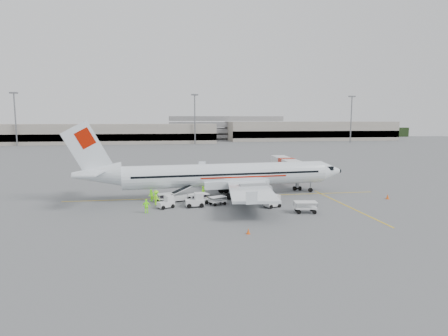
{
  "coord_description": "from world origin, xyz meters",
  "views": [
    {
      "loc": [
        -8.34,
        -51.02,
        10.64
      ],
      "look_at": [
        0.0,
        2.0,
        3.8
      ],
      "focal_mm": 30.0,
      "sensor_mm": 36.0,
      "label": 1
    }
  ],
  "objects_px": {
    "aircraft": "(227,160)",
    "jet_bridge": "(286,171)",
    "tug_fore": "(272,201)",
    "tug_aft": "(166,202)",
    "belt_loader": "(178,192)",
    "tug_mid": "(195,200)"
  },
  "relations": [
    {
      "from": "aircraft",
      "to": "jet_bridge",
      "type": "distance_m",
      "value": 14.82
    },
    {
      "from": "jet_bridge",
      "to": "tug_fore",
      "type": "xyz_separation_m",
      "value": [
        -7.18,
        -16.28,
        -1.42
      ]
    },
    {
      "from": "jet_bridge",
      "to": "tug_aft",
      "type": "bearing_deg",
      "value": -141.39
    },
    {
      "from": "belt_loader",
      "to": "jet_bridge",
      "type": "bearing_deg",
      "value": 12.64
    },
    {
      "from": "jet_bridge",
      "to": "tug_aft",
      "type": "height_order",
      "value": "jet_bridge"
    },
    {
      "from": "tug_mid",
      "to": "tug_aft",
      "type": "height_order",
      "value": "tug_mid"
    },
    {
      "from": "jet_bridge",
      "to": "aircraft",
      "type": "bearing_deg",
      "value": -140.38
    },
    {
      "from": "aircraft",
      "to": "tug_fore",
      "type": "height_order",
      "value": "aircraft"
    },
    {
      "from": "aircraft",
      "to": "tug_mid",
      "type": "relative_size",
      "value": 16.78
    },
    {
      "from": "tug_aft",
      "to": "tug_fore",
      "type": "bearing_deg",
      "value": -35.27
    },
    {
      "from": "jet_bridge",
      "to": "tug_aft",
      "type": "xyz_separation_m",
      "value": [
        -20.17,
        -14.71,
        -1.42
      ]
    },
    {
      "from": "belt_loader",
      "to": "tug_aft",
      "type": "xyz_separation_m",
      "value": [
        -1.63,
        -3.75,
        -0.52
      ]
    },
    {
      "from": "jet_bridge",
      "to": "belt_loader",
      "type": "xyz_separation_m",
      "value": [
        -18.54,
        -10.96,
        -0.91
      ]
    },
    {
      "from": "tug_fore",
      "to": "tug_mid",
      "type": "relative_size",
      "value": 0.87
    },
    {
      "from": "jet_bridge",
      "to": "tug_aft",
      "type": "distance_m",
      "value": 25.01
    },
    {
      "from": "jet_bridge",
      "to": "belt_loader",
      "type": "relative_size",
      "value": 3.54
    },
    {
      "from": "tug_aft",
      "to": "tug_mid",
      "type": "bearing_deg",
      "value": -27.06
    },
    {
      "from": "aircraft",
      "to": "belt_loader",
      "type": "xyz_separation_m",
      "value": [
        -6.97,
        -2.21,
        -3.95
      ]
    },
    {
      "from": "tug_fore",
      "to": "tug_aft",
      "type": "distance_m",
      "value": 13.09
    },
    {
      "from": "belt_loader",
      "to": "tug_fore",
      "type": "distance_m",
      "value": 12.56
    },
    {
      "from": "belt_loader",
      "to": "tug_fore",
      "type": "height_order",
      "value": "belt_loader"
    },
    {
      "from": "belt_loader",
      "to": "tug_mid",
      "type": "xyz_separation_m",
      "value": [
        1.91,
        -3.67,
        -0.4
      ]
    }
  ]
}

